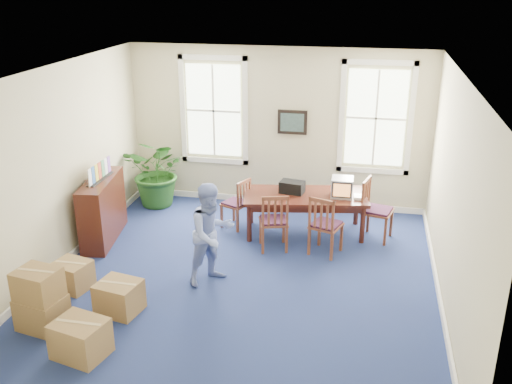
% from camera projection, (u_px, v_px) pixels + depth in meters
% --- Properties ---
extents(floor, '(6.50, 6.50, 0.00)m').
position_uv_depth(floor, '(242.00, 279.00, 8.93)').
color(floor, navy).
rests_on(floor, ground).
extents(ceiling, '(6.50, 6.50, 0.00)m').
position_uv_depth(ceiling, '(240.00, 74.00, 7.78)').
color(ceiling, white).
rests_on(ceiling, ground).
extents(wall_back, '(6.50, 0.00, 6.50)m').
position_uv_depth(wall_back, '(278.00, 128.00, 11.33)').
color(wall_back, beige).
rests_on(wall_back, ground).
extents(wall_front, '(6.50, 0.00, 6.50)m').
position_uv_depth(wall_front, '(165.00, 300.00, 5.39)').
color(wall_front, beige).
rests_on(wall_front, ground).
extents(wall_left, '(0.00, 6.50, 6.50)m').
position_uv_depth(wall_left, '(54.00, 171.00, 8.91)').
color(wall_left, beige).
rests_on(wall_left, ground).
extents(wall_right, '(0.00, 6.50, 6.50)m').
position_uv_depth(wall_right, '(455.00, 199.00, 7.80)').
color(wall_right, beige).
rests_on(wall_right, ground).
extents(baseboard_back, '(6.00, 0.04, 0.12)m').
position_uv_depth(baseboard_back, '(276.00, 201.00, 11.86)').
color(baseboard_back, white).
rests_on(baseboard_back, ground).
extents(baseboard_left, '(0.04, 6.50, 0.12)m').
position_uv_depth(baseboard_left, '(68.00, 258.00, 9.46)').
color(baseboard_left, white).
rests_on(baseboard_left, ground).
extents(baseboard_right, '(0.04, 6.50, 0.12)m').
position_uv_depth(baseboard_right, '(439.00, 296.00, 8.36)').
color(baseboard_right, white).
rests_on(baseboard_right, ground).
extents(window_left, '(1.40, 0.12, 2.20)m').
position_uv_depth(window_left, '(214.00, 111.00, 11.44)').
color(window_left, white).
rests_on(window_left, ground).
extents(window_right, '(1.40, 0.12, 2.20)m').
position_uv_depth(window_right, '(376.00, 118.00, 10.85)').
color(window_right, white).
rests_on(window_right, ground).
extents(wall_picture, '(0.58, 0.06, 0.48)m').
position_uv_depth(wall_picture, '(292.00, 122.00, 11.17)').
color(wall_picture, black).
rests_on(wall_picture, ground).
extents(conference_table, '(2.34, 1.36, 0.75)m').
position_uv_depth(conference_table, '(305.00, 214.00, 10.42)').
color(conference_table, '#401910').
rests_on(conference_table, ground).
extents(crt_tv, '(0.39, 0.42, 0.35)m').
position_uv_depth(crt_tv, '(342.00, 187.00, 10.15)').
color(crt_tv, '#B7B7BC').
rests_on(crt_tv, conference_table).
extents(game_console, '(0.18, 0.22, 0.05)m').
position_uv_depth(game_console, '(359.00, 197.00, 10.10)').
color(game_console, white).
rests_on(game_console, conference_table).
extents(equipment_bag, '(0.47, 0.35, 0.21)m').
position_uv_depth(equipment_bag, '(292.00, 187.00, 10.34)').
color(equipment_bag, black).
rests_on(equipment_bag, conference_table).
extents(chair_near_left, '(0.59, 0.59, 1.05)m').
position_uv_depth(chair_near_left, '(274.00, 220.00, 9.76)').
color(chair_near_left, brown).
rests_on(chair_near_left, ground).
extents(chair_near_right, '(0.61, 0.61, 1.07)m').
position_uv_depth(chair_near_right, '(326.00, 224.00, 9.59)').
color(chair_near_right, brown).
rests_on(chair_near_right, ground).
extents(chair_end_left, '(0.57, 0.57, 0.97)m').
position_uv_depth(chair_end_left, '(235.00, 203.00, 10.62)').
color(chair_end_left, brown).
rests_on(chair_end_left, ground).
extents(chair_end_right, '(0.61, 0.61, 1.10)m').
position_uv_depth(chair_end_right, '(378.00, 210.00, 10.12)').
color(chair_end_right, brown).
rests_on(chair_end_right, ground).
extents(man, '(0.97, 0.99, 1.60)m').
position_uv_depth(man, '(212.00, 234.00, 8.62)').
color(man, '#7F93D7').
rests_on(man, ground).
extents(credenza, '(0.65, 1.54, 1.17)m').
position_uv_depth(credenza, '(102.00, 209.00, 10.09)').
color(credenza, '#401910').
rests_on(credenza, ground).
extents(brochure_rack, '(0.32, 0.75, 0.33)m').
position_uv_depth(brochure_rack, '(99.00, 169.00, 9.82)').
color(brochure_rack, '#99999E').
rests_on(brochure_rack, credenza).
extents(potted_plant, '(1.47, 1.33, 1.45)m').
position_uv_depth(potted_plant, '(159.00, 172.00, 11.54)').
color(potted_plant, '#1E4C18').
rests_on(potted_plant, ground).
extents(cardboard_boxes, '(1.90, 1.90, 0.91)m').
position_uv_depth(cardboard_boxes, '(60.00, 295.00, 7.64)').
color(cardboard_boxes, '#9E7745').
rests_on(cardboard_boxes, ground).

